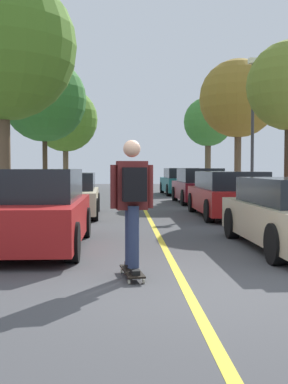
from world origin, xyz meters
TOP-DOWN VIEW (x-y plane):
  - ground at (0.00, 0.00)m, footprint 80.00×80.00m
  - center_line at (0.00, 4.00)m, footprint 0.12×39.20m
  - parked_car_left_nearest at (-2.44, 3.11)m, footprint 1.97×4.21m
  - parked_car_left_near at (-2.44, 9.25)m, footprint 1.97×4.47m
  - parked_car_right_near at (2.44, 8.75)m, footprint 1.96×4.70m
  - parked_car_right_far at (2.44, 14.57)m, footprint 1.95×4.34m
  - parked_car_right_farthest at (2.44, 21.37)m, footprint 2.00×4.70m
  - street_tree_left_nearest at (-4.59, 9.94)m, footprint 4.72×4.72m
  - street_tree_left_near at (-4.59, 18.18)m, footprint 4.08×4.08m
  - street_tree_left_far at (-4.59, 26.79)m, footprint 4.26×4.26m
  - street_tree_right_near at (4.59, 16.70)m, footprint 3.63×3.63m
  - street_tree_right_far at (4.59, 24.76)m, footprint 3.08×3.08m
  - fire_hydrant at (-3.94, 7.21)m, footprint 0.20×0.20m
  - streetlamp at (4.19, 12.61)m, footprint 0.36×0.24m
  - skateboard at (-0.65, 0.56)m, footprint 0.34×0.86m
  - skateboarder at (-0.64, 0.52)m, footprint 0.59×0.71m

SIDE VIEW (x-z plane):
  - ground at x=0.00m, z-range 0.00..0.00m
  - center_line at x=0.00m, z-range 0.00..0.01m
  - skateboard at x=-0.65m, z-range 0.04..0.14m
  - fire_hydrant at x=-3.94m, z-range 0.14..0.84m
  - parked_car_left_near at x=-2.44m, z-range -0.02..1.32m
  - parked_car_right_near at x=2.44m, z-range 0.00..1.38m
  - parked_car_left_nearest at x=-2.44m, z-range -0.02..1.44m
  - parked_car_right_farthest at x=2.44m, z-range -0.02..1.46m
  - parked_car_right_far at x=2.44m, z-range -0.02..1.45m
  - skateboarder at x=-0.64m, z-range 0.22..1.97m
  - streetlamp at x=4.19m, z-range 0.54..6.06m
  - street_tree_right_far at x=4.59m, z-range 1.46..7.27m
  - street_tree_left_far at x=-4.59m, z-range 1.34..8.04m
  - street_tree_right_near at x=4.59m, z-range 1.50..7.90m
  - street_tree_left_near at x=-4.59m, z-range 1.44..8.15m
  - street_tree_left_nearest at x=-4.59m, z-range 1.55..9.12m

